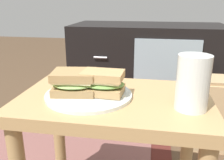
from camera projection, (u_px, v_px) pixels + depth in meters
side_table at (114, 124)px, 0.75m from camera, size 0.56×0.36×0.46m
tv_cabinet at (146, 68)px, 1.65m from camera, size 0.96×0.46×0.58m
area_rug at (68, 138)px, 1.36m from camera, size 1.11×0.74×0.01m
plate at (89, 95)px, 0.72m from camera, size 0.25×0.25×0.01m
sandwich_front at (74, 82)px, 0.71m from camera, size 0.14×0.12×0.07m
sandwich_back at (103, 83)px, 0.70m from camera, size 0.13×0.10×0.07m
beer_glass at (193, 84)px, 0.62m from camera, size 0.08×0.08×0.14m
paper_bag at (207, 113)px, 1.24m from camera, size 0.19×0.15×0.38m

